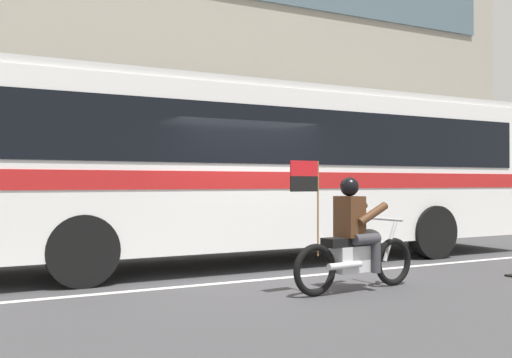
# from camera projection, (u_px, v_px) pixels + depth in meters

# --- Properties ---
(ground_plane) EXTENTS (60.00, 60.00, 0.00)m
(ground_plane) POSITION_uv_depth(u_px,v_px,m) (250.00, 274.00, 9.35)
(ground_plane) COLOR #3D3D3F
(sidewalk_curb) EXTENTS (28.00, 3.80, 0.15)m
(sidewalk_curb) POSITION_uv_depth(u_px,v_px,m) (156.00, 241.00, 13.88)
(sidewalk_curb) COLOR #B7B2A8
(sidewalk_curb) RESTS_ON ground_plane
(lane_center_stripe) EXTENTS (26.60, 0.14, 0.01)m
(lane_center_stripe) POSITION_uv_depth(u_px,v_px,m) (268.00, 279.00, 8.81)
(lane_center_stripe) COLOR silver
(lane_center_stripe) RESTS_ON ground_plane
(office_building_facade) EXTENTS (28.00, 0.89, 11.01)m
(office_building_facade) POSITION_uv_depth(u_px,v_px,m) (131.00, 38.00, 15.94)
(office_building_facade) COLOR gray
(office_building_facade) RESTS_ON ground_plane
(transit_bus) EXTENTS (11.46, 2.69, 3.22)m
(transit_bus) POSITION_uv_depth(u_px,v_px,m) (263.00, 162.00, 10.82)
(transit_bus) COLOR white
(transit_bus) RESTS_ON ground_plane
(motorcycle_with_rider) EXTENTS (2.19, 0.65, 1.78)m
(motorcycle_with_rider) POSITION_uv_depth(u_px,v_px,m) (355.00, 242.00, 7.88)
(motorcycle_with_rider) COLOR black
(motorcycle_with_rider) RESTS_ON ground_plane
(fire_hydrant) EXTENTS (0.22, 0.30, 0.75)m
(fire_hydrant) POSITION_uv_depth(u_px,v_px,m) (270.00, 221.00, 14.37)
(fire_hydrant) COLOR red
(fire_hydrant) RESTS_ON sidewalk_curb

